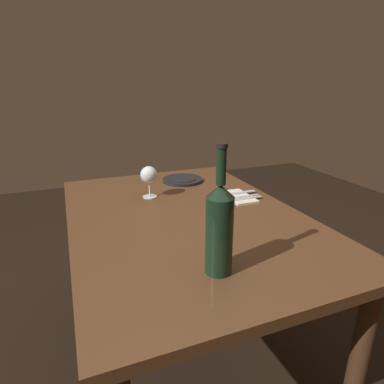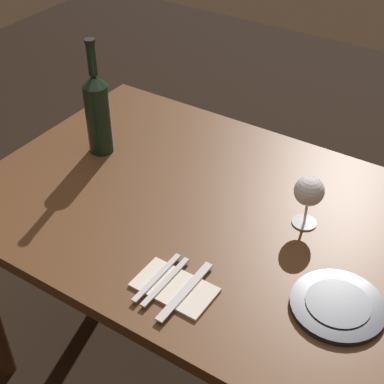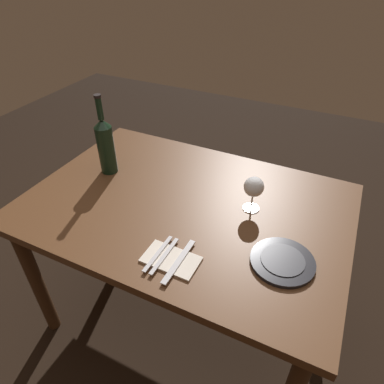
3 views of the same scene
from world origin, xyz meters
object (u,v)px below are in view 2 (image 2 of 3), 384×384
folded_napkin (175,288)px  fork_inner (166,281)px  table_knife (185,291)px  wine_glass_left (309,192)px  wine_bottle (98,112)px  fork_outer (157,277)px  dinner_plate (338,305)px

folded_napkin → fork_inner: size_ratio=1.06×
folded_napkin → table_knife: (0.03, 0.00, 0.01)m
fork_inner → table_knife: 0.05m
wine_glass_left → fork_inner: (-0.18, -0.38, -0.09)m
wine_glass_left → wine_bottle: size_ratio=0.40×
folded_napkin → fork_outer: fork_outer is taller
dinner_plate → fork_outer: (-0.39, -0.15, 0.00)m
fork_inner → wine_glass_left: bearing=64.3°
folded_napkin → table_knife: 0.03m
wine_glass_left → table_knife: size_ratio=0.70×
fork_inner → fork_outer: size_ratio=1.00×
fork_outer → table_knife: 0.08m
dinner_plate → fork_outer: dinner_plate is taller
fork_inner → wine_bottle: bearing=144.0°
wine_bottle → table_knife: size_ratio=1.74×
folded_napkin → fork_inner: 0.03m
wine_bottle → table_knife: bearing=-33.2°
wine_bottle → folded_napkin: wine_bottle is taller
wine_bottle → fork_inner: 0.63m
folded_napkin → fork_inner: fork_inner is taller
folded_napkin → table_knife: table_knife is taller
dinner_plate → table_knife: bearing=-153.8°
wine_glass_left → table_knife: 0.41m
dinner_plate → fork_inner: size_ratio=1.20×
wine_glass_left → folded_napkin: 0.42m
wine_bottle → dinner_plate: 0.90m
wine_bottle → fork_outer: size_ratio=2.03×
wine_glass_left → table_knife: wine_glass_left is taller
fork_outer → wine_bottle: bearing=142.6°
folded_napkin → wine_glass_left: bearing=67.4°
dinner_plate → folded_napkin: dinner_plate is taller
fork_outer → table_knife: (0.08, 0.00, 0.00)m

